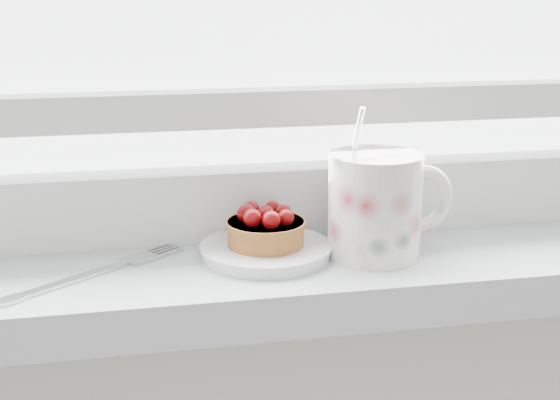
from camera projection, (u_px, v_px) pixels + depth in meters
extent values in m
cube|color=silver|center=(265.00, 276.00, 0.74)|extent=(1.60, 0.20, 0.04)
cube|color=silver|center=(253.00, 200.00, 0.79)|extent=(1.30, 0.05, 0.07)
cube|color=silver|center=(252.00, 107.00, 0.76)|extent=(1.30, 0.04, 0.04)
cylinder|color=silver|center=(266.00, 251.00, 0.73)|extent=(0.12, 0.12, 0.01)
cylinder|color=brown|center=(266.00, 233.00, 0.72)|extent=(0.07, 0.07, 0.02)
cylinder|color=brown|center=(266.00, 224.00, 0.72)|extent=(0.07, 0.07, 0.01)
sphere|color=#480001|center=(266.00, 214.00, 0.72)|extent=(0.02, 0.02, 0.02)
sphere|color=#480001|center=(284.00, 212.00, 0.73)|extent=(0.02, 0.02, 0.02)
sphere|color=#480001|center=(272.00, 208.00, 0.74)|extent=(0.02, 0.02, 0.02)
sphere|color=#480001|center=(251.00, 209.00, 0.74)|extent=(0.02, 0.02, 0.02)
sphere|color=#480001|center=(246.00, 214.00, 0.72)|extent=(0.02, 0.02, 0.02)
sphere|color=#480001|center=(252.00, 218.00, 0.71)|extent=(0.02, 0.02, 0.02)
sphere|color=#480001|center=(271.00, 220.00, 0.70)|extent=(0.02, 0.02, 0.02)
sphere|color=#480001|center=(286.00, 217.00, 0.71)|extent=(0.02, 0.02, 0.02)
cylinder|color=silver|center=(375.00, 206.00, 0.72)|extent=(0.10, 0.10, 0.10)
cylinder|color=black|center=(376.00, 158.00, 0.71)|extent=(0.08, 0.08, 0.01)
torus|color=silver|center=(421.00, 199.00, 0.74)|extent=(0.07, 0.02, 0.07)
cylinder|color=silver|center=(356.00, 138.00, 0.72)|extent=(0.01, 0.02, 0.06)
cube|color=silver|center=(61.00, 284.00, 0.66)|extent=(0.09, 0.07, 0.00)
cube|color=silver|center=(9.00, 300.00, 0.63)|extent=(0.02, 0.02, 0.00)
cube|color=silver|center=(119.00, 265.00, 0.71)|extent=(0.02, 0.02, 0.00)
cube|color=silver|center=(140.00, 258.00, 0.72)|extent=(0.04, 0.04, 0.00)
cube|color=silver|center=(170.00, 253.00, 0.74)|extent=(0.03, 0.02, 0.00)
cube|color=silver|center=(166.00, 251.00, 0.74)|extent=(0.03, 0.02, 0.00)
cube|color=silver|center=(162.00, 250.00, 0.75)|extent=(0.03, 0.02, 0.00)
cube|color=silver|center=(158.00, 248.00, 0.75)|extent=(0.03, 0.02, 0.00)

